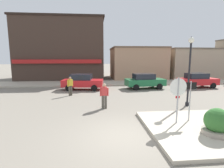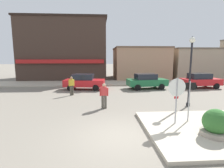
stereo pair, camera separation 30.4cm
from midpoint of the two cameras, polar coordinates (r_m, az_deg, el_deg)
ground_plane at (r=7.52m, az=4.11°, el=-16.71°), size 160.00×160.00×0.00m
sidewalk_corner at (r=9.36m, az=31.98°, el=-12.32°), size 6.40×4.80×0.15m
kerb_far at (r=21.63m, az=-1.20°, el=0.33°), size 80.00×4.00×0.15m
stop_sign at (r=8.61m, az=21.27°, el=-3.33°), size 0.82×0.07×2.30m
one_way_sign at (r=9.17m, az=24.77°, el=-4.02°), size 0.60×0.06×2.10m
planter at (r=8.24m, az=31.62°, el=-11.48°), size 1.10×1.10×1.23m
lamp_post at (r=12.43m, az=25.00°, el=6.67°), size 0.36×0.36×4.54m
parked_car_nearest at (r=17.83m, az=-8.59°, el=0.83°), size 4.16×2.20×1.56m
parked_car_second at (r=18.39m, az=11.69°, el=0.98°), size 4.14×2.16×1.56m
parked_car_third at (r=20.76m, az=27.22°, el=1.06°), size 4.10×2.06×1.56m
pedestrian_crossing_near at (r=11.03m, az=-1.83°, el=-3.63°), size 0.55×0.24×1.61m
pedestrian_crossing_far at (r=15.18m, az=-12.51°, el=-0.43°), size 0.46×0.44×1.61m
building_corner_shop at (r=27.75m, az=-14.40°, el=10.71°), size 12.17×8.29×8.65m
building_storefront_left_near at (r=27.45m, az=9.22°, el=6.76°), size 7.72×7.70×4.68m
building_storefront_left_mid at (r=30.41m, az=26.17°, el=6.03°), size 9.14×6.90×4.54m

